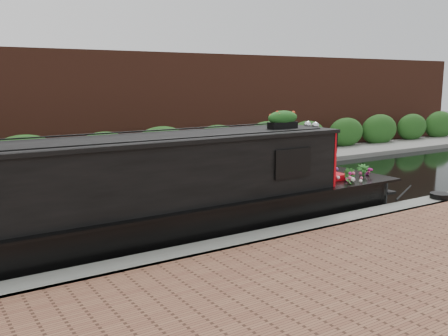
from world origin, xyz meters
TOP-DOWN VIEW (x-y plane):
  - ground at (0.00, 0.00)m, footprint 80.00×80.00m
  - near_bank_coping at (0.00, -3.30)m, footprint 40.00×0.60m
  - far_bank_path at (0.00, 4.20)m, footprint 40.00×2.40m
  - far_hedge at (0.00, 5.10)m, footprint 40.00×1.10m
  - far_brick_wall at (0.00, 7.20)m, footprint 40.00×1.00m
  - narrowboat at (-1.32, -1.87)m, footprint 10.84×1.92m
  - rope_fender at (4.56, -1.87)m, footprint 0.29×0.35m
  - coiled_mooring_rope at (5.19, -3.32)m, footprint 0.47×0.47m

SIDE VIEW (x-z plane):
  - ground at x=0.00m, z-range 0.00..0.00m
  - near_bank_coping at x=0.00m, z-range -0.25..0.25m
  - far_bank_path at x=0.00m, z-range -0.17..0.17m
  - far_hedge at x=0.00m, z-range -1.40..1.40m
  - far_brick_wall at x=0.00m, z-range -4.00..4.00m
  - rope_fender at x=4.56m, z-range 0.00..0.29m
  - coiled_mooring_rope at x=5.19m, z-range 0.25..0.37m
  - narrowboat at x=-1.32m, z-range -0.52..2.03m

